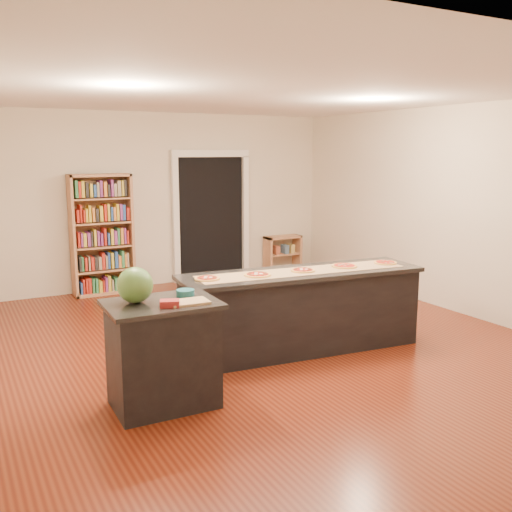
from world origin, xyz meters
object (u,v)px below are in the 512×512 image
side_counter (163,354)px  low_shelf (283,254)px  waste_bin (142,283)px  kitchen_island (301,310)px  watermelon (135,285)px  bookshelf (102,235)px

side_counter → low_shelf: size_ratio=1.40×
low_shelf → waste_bin: low_shelf is taller
low_shelf → waste_bin: (-2.73, -0.23, -0.19)m
kitchen_island → waste_bin: size_ratio=9.13×
side_counter → watermelon: 0.65m
side_counter → waste_bin: size_ratio=3.15×
kitchen_island → waste_bin: 3.52m
watermelon → side_counter: bearing=-24.0°
bookshelf → side_counter: bearing=-97.2°
low_shelf → bookshelf: bearing=-179.6°
bookshelf → low_shelf: 3.31m
waste_bin → watermelon: (-1.26, -3.95, 0.93)m
kitchen_island → side_counter: size_ratio=2.90×
side_counter → bookshelf: bookshelf is taller
kitchen_island → watermelon: (-2.02, -0.53, 0.63)m
low_shelf → side_counter: bearing=-131.6°
side_counter → waste_bin: 4.19m
kitchen_island → low_shelf: bearing=67.5°
waste_bin → watermelon: bearing=-107.7°
kitchen_island → watermelon: bearing=-159.5°
bookshelf → waste_bin: (0.53, -0.21, -0.78)m
waste_bin → watermelon: watermelon is taller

